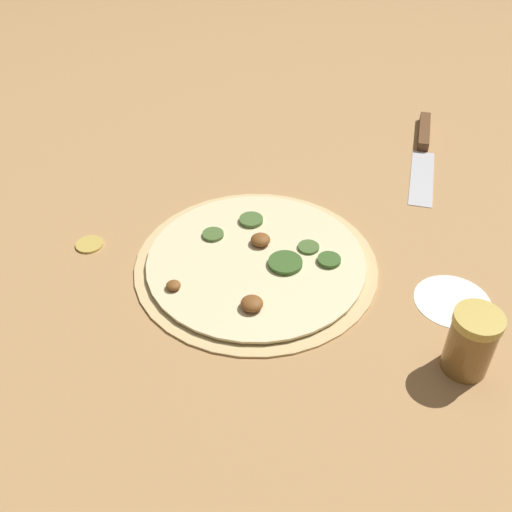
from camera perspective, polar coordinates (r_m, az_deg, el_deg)
The scene contains 6 objects.
ground_plane at distance 0.89m, azimuth 0.00°, elevation -0.83°, with size 3.00×3.00×0.00m, color tan.
pizza at distance 0.88m, azimuth 0.05°, elevation -0.56°, with size 0.36×0.36×0.03m.
knife at distance 1.21m, azimuth 15.64°, elevation 10.32°, with size 0.26×0.21×0.02m.
spice_jar at distance 0.76m, azimuth 19.81°, elevation -7.73°, with size 0.06×0.06×0.09m.
loose_cap at distance 0.95m, azimuth -15.59°, elevation 1.16°, with size 0.04×0.04×0.01m.
flour_patch at distance 0.87m, azimuth 18.20°, elevation -4.07°, with size 0.11×0.11×0.00m.
Camera 1 is at (0.41, 0.52, 0.59)m, focal length 42.00 mm.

